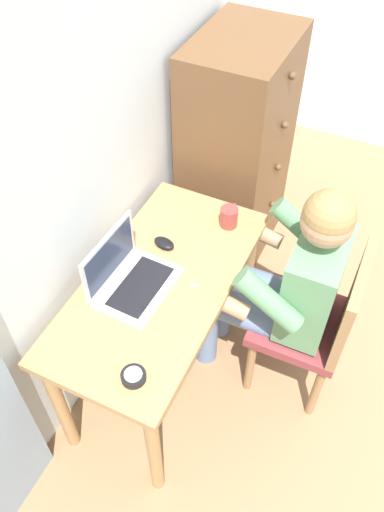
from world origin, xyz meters
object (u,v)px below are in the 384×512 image
desk (161,299)px  chair (318,320)px  desk_clock (133,376)px  coffee_mug (229,216)px  laptop (128,276)px  computer_mouse (164,243)px  dresser (237,156)px  person_seated (284,280)px

desk → chair: bearing=-66.5°
desk_clock → coffee_mug: 0.86m
laptop → computer_mouse: (0.25, -0.03, -0.04)m
desk → chair: 0.70m
dresser → chair: bearing=-136.7°
laptop → desk_clock: size_ratio=3.89×
dresser → computer_mouse: dresser is taller
chair → desk_clock: size_ratio=9.75×
laptop → desk_clock: 0.43m
computer_mouse → desk_clock: size_ratio=1.11×
desk → desk_clock: size_ratio=12.51×
desk → laptop: 0.21m
computer_mouse → person_seated: bearing=-68.0°
person_seated → computer_mouse: person_seated is taller
chair → person_seated: 0.26m
chair → coffee_mug: (0.15, 0.51, 0.29)m
chair → computer_mouse: bearing=97.3°
coffee_mug → laptop: bearing=155.3°
desk_clock → chair: bearing=-35.6°
dresser → coffee_mug: size_ratio=10.90×
laptop → coffee_mug: size_ratio=2.91×
person_seated → desk_clock: bearing=155.3°
dresser → laptop: 1.09m
chair → computer_mouse: (-0.09, 0.71, 0.26)m
chair → desk_clock: chair is taller
desk_clock → coffee_mug: size_ratio=0.75×
desk_clock → desk: bearing=16.2°
dresser → person_seated: (-0.74, -0.52, 0.02)m
person_seated → laptop: size_ratio=3.42×
chair → dresser: bearing=43.3°
person_seated → desk_clock: 0.78m
chair → person_seated: size_ratio=0.73×
dresser → desk_clock: size_ratio=14.54×
desk → coffee_mug: bearing=-16.6°
desk → chair: chair is taller
chair → laptop: size_ratio=2.51×
desk → computer_mouse: (0.18, 0.07, 0.14)m
desk → dresser: dresser is taller
person_seated → chair: bearing=-89.2°
laptop → dresser: bearing=-1.8°
person_seated → computer_mouse: (-0.09, 0.52, 0.08)m
desk_clock → coffee_mug: bearing=-0.1°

